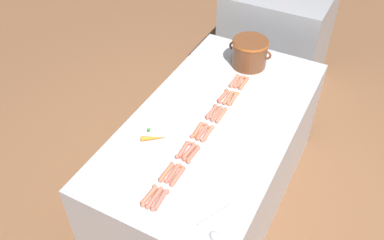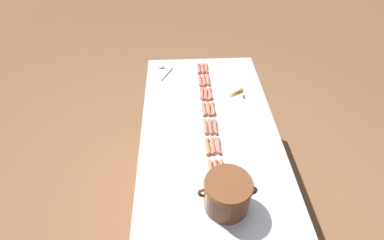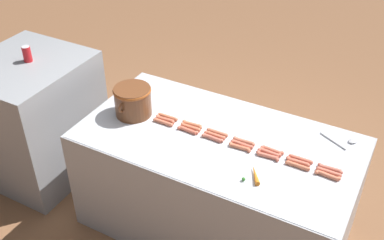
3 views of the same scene
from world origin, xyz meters
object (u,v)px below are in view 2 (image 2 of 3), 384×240
hot_dog_3 (213,109)px  hot_dog_18 (206,127)px  hot_dog_17 (204,109)px  hot_dog_4 (215,127)px  hot_dog_11 (210,127)px  hot_dog_13 (216,169)px  hot_dog_15 (200,80)px  carrot (235,93)px  hot_dog_0 (206,68)px  hot_dog_6 (222,168)px  hot_dog_8 (204,81)px  hot_dog_14 (199,69)px  hot_dog_20 (211,169)px  hot_dog_1 (208,80)px  hot_dog_2 (210,94)px  hot_dog_5 (218,146)px  hot_dog_19 (208,147)px  hot_dog_9 (206,94)px  hot_dog_12 (213,146)px  hot_dog_7 (203,68)px  bean_pot (227,193)px  serving_spoon (163,69)px  hot_dog_16 (202,94)px  hot_dog_10 (208,109)px

hot_dog_3 → hot_dog_18: same height
hot_dog_17 → hot_dog_4: bearing=108.9°
hot_dog_11 → hot_dog_18: size_ratio=1.00×
hot_dog_13 → hot_dog_15: bearing=-87.9°
hot_dog_17 → carrot: 0.33m
hot_dog_0 → hot_dog_17: size_ratio=1.00×
hot_dog_6 → hot_dog_17: size_ratio=1.00×
carrot → hot_dog_8: bearing=-38.6°
hot_dog_13 → hot_dog_14: 1.17m
hot_dog_6 → hot_dog_15: (0.07, -0.97, 0.00)m
hot_dog_6 → hot_dog_11: 0.39m
hot_dog_20 → hot_dog_1: bearing=-94.2°
hot_dog_2 → hot_dog_17: (0.07, 0.19, 0.00)m
hot_dog_5 → hot_dog_19: size_ratio=1.00×
hot_dog_8 → hot_dog_17: size_ratio=1.00×
hot_dog_6 → hot_dog_18: same height
hot_dog_2 → hot_dog_9: size_ratio=1.00×
hot_dog_6 → hot_dog_12: 0.20m
hot_dog_13 → hot_dog_11: bearing=-89.9°
hot_dog_0 → hot_dog_3: (-0.00, 0.58, 0.00)m
hot_dog_7 → hot_dog_8: (0.00, 0.20, 0.00)m
hot_dog_9 → bean_pot: bean_pot is taller
hot_dog_2 → bean_pot: size_ratio=0.47×
hot_dog_15 → hot_dog_20: (-0.00, 0.98, 0.00)m
hot_dog_3 → hot_dog_7: size_ratio=1.00×
hot_dog_2 → hot_dog_15: 0.21m
hot_dog_1 → serving_spoon: size_ratio=0.62×
hot_dog_7 → hot_dog_16: same height
hot_dog_17 → hot_dog_0: bearing=-96.8°
serving_spoon → hot_dog_5: bearing=112.4°
hot_dog_9 → hot_dog_18: bearing=85.0°
hot_dog_2 → carrot: 0.21m
hot_dog_20 → hot_dog_14: bearing=-90.1°
hot_dog_1 → hot_dog_11: same height
hot_dog_8 → hot_dog_12: size_ratio=1.00×
hot_dog_5 → hot_dog_20: 0.21m
bean_pot → carrot: bean_pot is taller
hot_dog_10 → hot_dog_16: bearing=-79.3°
hot_dog_0 → hot_dog_7: 0.03m
hot_dog_11 → carrot: carrot is taller
hot_dog_4 → hot_dog_13: size_ratio=1.00×
hot_dog_14 → hot_dog_20: size_ratio=1.00×
hot_dog_9 → hot_dog_10: same height
hot_dog_11 → hot_dog_20: bearing=84.9°
hot_dog_14 → bean_pot: size_ratio=0.47×
hot_dog_5 → carrot: carrot is taller
hot_dog_1 → hot_dog_6: 0.98m
hot_dog_4 → hot_dog_13: same height
hot_dog_1 → carrot: (-0.21, 0.20, 0.00)m
hot_dog_4 → hot_dog_19: same height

